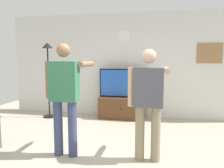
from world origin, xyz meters
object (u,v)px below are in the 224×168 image
framed_picture (209,53)px  person_standing_nearer_couch (148,98)px  wall_clock (124,36)px  floor_lamp (48,64)px  television (122,83)px  tv_stand (122,108)px  person_standing_nearer_lamp (65,93)px

framed_picture → person_standing_nearer_couch: 2.96m
wall_clock → floor_lamp: (-1.88, -0.55, -0.73)m
television → floor_lamp: 1.96m
tv_stand → person_standing_nearer_lamp: size_ratio=0.66×
floor_lamp → person_standing_nearer_couch: 3.34m
tv_stand → person_standing_nearer_couch: size_ratio=0.70×
wall_clock → framed_picture: size_ratio=0.49×
person_standing_nearer_lamp → floor_lamp: bearing=123.1°
person_standing_nearer_couch → wall_clock: bearing=106.7°
television → floor_lamp: (-1.88, -0.31, 0.47)m
person_standing_nearer_couch → person_standing_nearer_lamp: bearing=-175.7°
floor_lamp → wall_clock: bearing=16.3°
television → framed_picture: bearing=6.8°
framed_picture → person_standing_nearer_couch: bearing=-117.5°
television → wall_clock: 1.23m
tv_stand → television: 0.64m
television → framed_picture: (2.09, 0.25, 0.75)m
tv_stand → television: size_ratio=0.99×
person_standing_nearer_couch → floor_lamp: bearing=143.0°
television → wall_clock: (0.00, 0.24, 1.21)m
tv_stand → person_standing_nearer_couch: bearing=-71.3°
television → person_standing_nearer_couch: person_standing_nearer_couch is taller
person_standing_nearer_lamp → tv_stand: bearing=77.7°
tv_stand → person_standing_nearer_lamp: person_standing_nearer_lamp is taller
wall_clock → floor_lamp: size_ratio=0.15×
person_standing_nearer_lamp → framed_picture: bearing=45.4°
wall_clock → framed_picture: (2.09, 0.00, -0.46)m
wall_clock → person_standing_nearer_lamp: wall_clock is taller
floor_lamp → person_standing_nearer_couch: floor_lamp is taller
framed_picture → person_standing_nearer_lamp: framed_picture is taller
television → floor_lamp: size_ratio=0.61×
wall_clock → floor_lamp: bearing=-163.7°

